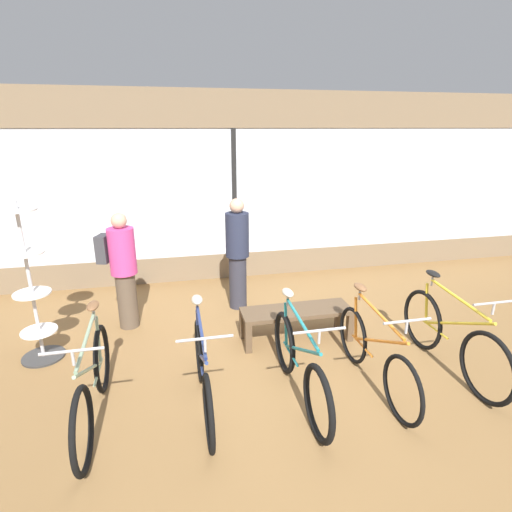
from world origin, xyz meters
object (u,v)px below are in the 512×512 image
bicycle_far_left (93,385)px  bicycle_left (203,373)px  bicycle_far_right (450,338)px  display_bench (296,315)px  customer_by_window (237,252)px  customer_near_rack (122,268)px  accessory_rack (33,298)px  bicycle_right (374,354)px  bicycle_center (299,365)px

bicycle_far_left → bicycle_left: 0.99m
bicycle_far_left → bicycle_far_right: size_ratio=0.97×
display_bench → customer_by_window: size_ratio=0.84×
customer_near_rack → customer_by_window: customer_by_window is taller
customer_near_rack → customer_by_window: size_ratio=0.95×
bicycle_left → customer_by_window: size_ratio=1.00×
accessory_rack → customer_near_rack: 1.11m
bicycle_right → bicycle_left: bearing=178.3°
bicycle_far_left → bicycle_far_right: bicycle_far_right is taller
bicycle_left → customer_by_window: (0.72, 2.18, 0.50)m
bicycle_left → display_bench: size_ratio=1.19×
bicycle_far_left → accessory_rack: size_ratio=0.92×
bicycle_far_left → bicycle_center: 1.93m
bicycle_center → customer_near_rack: customer_near_rack is taller
bicycle_far_right → bicycle_left: bearing=-179.2°
bicycle_center → customer_near_rack: size_ratio=1.09×
bicycle_far_left → customer_by_window: bearing=51.7°
bicycle_center → bicycle_far_right: bearing=3.7°
bicycle_right → accessory_rack: bearing=159.5°
display_bench → bicycle_far_left: bearing=-155.3°
bicycle_center → customer_by_window: size_ratio=1.04×
bicycle_left → bicycle_right: (1.76, -0.05, 0.00)m
bicycle_left → display_bench: (1.27, 1.05, -0.03)m
bicycle_center → bicycle_right: size_ratio=1.03×
bicycle_far_left → bicycle_right: (2.76, -0.06, -0.01)m
customer_near_rack → bicycle_left: bearing=-65.2°
bicycle_left → bicycle_center: bearing=-4.6°
bicycle_left → customer_near_rack: bearing=114.8°
accessory_rack → customer_by_window: size_ratio=1.13×
bicycle_left → bicycle_center: (0.94, -0.08, 0.00)m
display_bench → customer_by_window: customer_by_window is taller
bicycle_left → accessory_rack: bearing=144.6°
customer_near_rack → customer_by_window: 1.61m
bicycle_center → bicycle_far_right: bicycle_far_right is taller
accessory_rack → bicycle_far_right: bearing=-15.3°
bicycle_left → bicycle_center: size_ratio=0.96×
bicycle_far_right → bicycle_far_left: bearing=-179.5°
customer_near_rack → display_bench: bearing=-21.3°
display_bench → customer_by_window: bearing=116.3°
bicycle_far_left → bicycle_far_right: bearing=0.5°
bicycle_far_left → bicycle_far_right: (3.72, 0.03, 0.02)m
accessory_rack → customer_by_window: bearing=19.8°
customer_by_window → bicycle_far_left: bearing=-128.3°
bicycle_far_right → accessory_rack: bearing=164.7°
bicycle_left → bicycle_far_left: bearing=179.5°
bicycle_left → bicycle_far_right: bicycle_far_right is taller
bicycle_far_left → bicycle_right: bicycle_far_left is taller
bicycle_far_left → bicycle_center: (1.93, -0.08, -0.01)m
bicycle_center → display_bench: size_ratio=1.23×
bicycle_far_left → bicycle_right: size_ratio=1.03×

